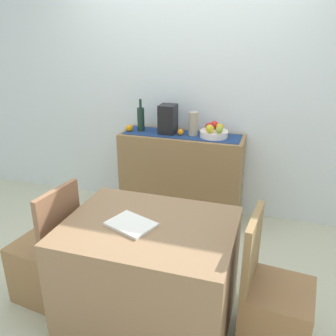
{
  "coord_description": "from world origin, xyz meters",
  "views": [
    {
      "loc": [
        0.89,
        -2.35,
        1.88
      ],
      "look_at": [
        0.04,
        0.35,
        0.76
      ],
      "focal_mm": 38.12,
      "sensor_mm": 36.0,
      "label": 1
    }
  ],
  "objects_px": {
    "dining_table": "(150,273)",
    "open_book": "(131,224)",
    "sideboard_console": "(181,176)",
    "wine_bottle": "(141,119)",
    "chair_by_corner": "(273,312)",
    "fruit_bowl": "(214,134)",
    "chair_near_window": "(48,264)",
    "coffee_maker": "(168,119)",
    "ceramic_vase": "(193,124)"
  },
  "relations": [
    {
      "from": "sideboard_console",
      "to": "open_book",
      "type": "xyz_separation_m",
      "value": [
        0.09,
        -1.51,
        0.3
      ]
    },
    {
      "from": "sideboard_console",
      "to": "ceramic_vase",
      "type": "relative_size",
      "value": 5.25
    },
    {
      "from": "wine_bottle",
      "to": "open_book",
      "type": "bearing_deg",
      "value": -71.02
    },
    {
      "from": "chair_by_corner",
      "to": "sideboard_console",
      "type": "bearing_deg",
      "value": 123.98
    },
    {
      "from": "wine_bottle",
      "to": "dining_table",
      "type": "height_order",
      "value": "wine_bottle"
    },
    {
      "from": "sideboard_console",
      "to": "fruit_bowl",
      "type": "distance_m",
      "value": 0.58
    },
    {
      "from": "ceramic_vase",
      "to": "dining_table",
      "type": "relative_size",
      "value": 0.22
    },
    {
      "from": "ceramic_vase",
      "to": "dining_table",
      "type": "bearing_deg",
      "value": -87.03
    },
    {
      "from": "dining_table",
      "to": "chair_near_window",
      "type": "distance_m",
      "value": 0.8
    },
    {
      "from": "chair_by_corner",
      "to": "wine_bottle",
      "type": "bearing_deg",
      "value": 134.06
    },
    {
      "from": "open_book",
      "to": "chair_near_window",
      "type": "distance_m",
      "value": 0.85
    },
    {
      "from": "coffee_maker",
      "to": "chair_near_window",
      "type": "relative_size",
      "value": 0.32
    },
    {
      "from": "chair_near_window",
      "to": "chair_by_corner",
      "type": "height_order",
      "value": "same"
    },
    {
      "from": "wine_bottle",
      "to": "open_book",
      "type": "height_order",
      "value": "wine_bottle"
    },
    {
      "from": "fruit_bowl",
      "to": "chair_near_window",
      "type": "distance_m",
      "value": 1.86
    },
    {
      "from": "fruit_bowl",
      "to": "coffee_maker",
      "type": "xyz_separation_m",
      "value": [
        -0.46,
        0.0,
        0.11
      ]
    },
    {
      "from": "dining_table",
      "to": "open_book",
      "type": "xyz_separation_m",
      "value": [
        -0.1,
        -0.05,
        0.38
      ]
    },
    {
      "from": "fruit_bowl",
      "to": "chair_by_corner",
      "type": "xyz_separation_m",
      "value": [
        0.67,
        -1.46,
        -0.66
      ]
    },
    {
      "from": "open_book",
      "to": "chair_by_corner",
      "type": "relative_size",
      "value": 0.31
    },
    {
      "from": "sideboard_console",
      "to": "chair_near_window",
      "type": "bearing_deg",
      "value": -112.51
    },
    {
      "from": "fruit_bowl",
      "to": "open_book",
      "type": "distance_m",
      "value": 1.54
    },
    {
      "from": "sideboard_console",
      "to": "wine_bottle",
      "type": "height_order",
      "value": "wine_bottle"
    },
    {
      "from": "sideboard_console",
      "to": "fruit_bowl",
      "type": "bearing_deg",
      "value": 0.0
    },
    {
      "from": "sideboard_console",
      "to": "open_book",
      "type": "height_order",
      "value": "sideboard_console"
    },
    {
      "from": "sideboard_console",
      "to": "coffee_maker",
      "type": "height_order",
      "value": "coffee_maker"
    },
    {
      "from": "sideboard_console",
      "to": "coffee_maker",
      "type": "bearing_deg",
      "value": 180.0
    },
    {
      "from": "sideboard_console",
      "to": "wine_bottle",
      "type": "relative_size",
      "value": 3.75
    },
    {
      "from": "dining_table",
      "to": "fruit_bowl",
      "type": "bearing_deg",
      "value": 85.0
    },
    {
      "from": "fruit_bowl",
      "to": "wine_bottle",
      "type": "xyz_separation_m",
      "value": [
        -0.75,
        0.0,
        0.09
      ]
    },
    {
      "from": "dining_table",
      "to": "chair_by_corner",
      "type": "distance_m",
      "value": 0.8
    },
    {
      "from": "fruit_bowl",
      "to": "sideboard_console",
      "type": "bearing_deg",
      "value": 180.0
    },
    {
      "from": "wine_bottle",
      "to": "dining_table",
      "type": "distance_m",
      "value": 1.72
    },
    {
      "from": "fruit_bowl",
      "to": "chair_by_corner",
      "type": "bearing_deg",
      "value": -65.43
    },
    {
      "from": "fruit_bowl",
      "to": "chair_by_corner",
      "type": "height_order",
      "value": "fruit_bowl"
    },
    {
      "from": "dining_table",
      "to": "chair_by_corner",
      "type": "xyz_separation_m",
      "value": [
        0.8,
        0.0,
        -0.1
      ]
    },
    {
      "from": "ceramic_vase",
      "to": "chair_by_corner",
      "type": "distance_m",
      "value": 1.86
    },
    {
      "from": "open_book",
      "to": "wine_bottle",
      "type": "bearing_deg",
      "value": 129.81
    },
    {
      "from": "chair_near_window",
      "to": "chair_by_corner",
      "type": "xyz_separation_m",
      "value": [
        1.6,
        0.0,
        0.0
      ]
    },
    {
      "from": "ceramic_vase",
      "to": "open_book",
      "type": "xyz_separation_m",
      "value": [
        -0.02,
        -1.51,
        -0.26
      ]
    },
    {
      "from": "open_book",
      "to": "dining_table",
      "type": "bearing_deg",
      "value": 45.29
    },
    {
      "from": "wine_bottle",
      "to": "ceramic_vase",
      "type": "height_order",
      "value": "wine_bottle"
    },
    {
      "from": "sideboard_console",
      "to": "chair_by_corner",
      "type": "xyz_separation_m",
      "value": [
        0.99,
        -1.46,
        -0.18
      ]
    },
    {
      "from": "sideboard_console",
      "to": "chair_near_window",
      "type": "height_order",
      "value": "chair_near_window"
    },
    {
      "from": "wine_bottle",
      "to": "coffee_maker",
      "type": "bearing_deg",
      "value": 0.0
    },
    {
      "from": "coffee_maker",
      "to": "ceramic_vase",
      "type": "relative_size",
      "value": 1.23
    },
    {
      "from": "sideboard_console",
      "to": "dining_table",
      "type": "relative_size",
      "value": 1.15
    },
    {
      "from": "fruit_bowl",
      "to": "coffee_maker",
      "type": "height_order",
      "value": "coffee_maker"
    },
    {
      "from": "sideboard_console",
      "to": "wine_bottle",
      "type": "distance_m",
      "value": 0.72
    },
    {
      "from": "coffee_maker",
      "to": "open_book",
      "type": "xyz_separation_m",
      "value": [
        0.23,
        -1.51,
        -0.29
      ]
    },
    {
      "from": "fruit_bowl",
      "to": "chair_near_window",
      "type": "height_order",
      "value": "fruit_bowl"
    }
  ]
}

